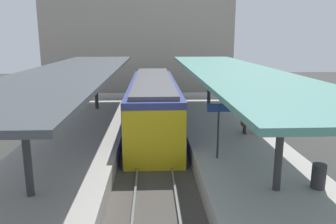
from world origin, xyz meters
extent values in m
plane|color=#383835|center=(0.00, 0.00, 0.00)|extent=(80.00, 80.00, 0.00)
cube|color=#ADA8A0|center=(-3.80, 0.00, 0.50)|extent=(4.40, 28.00, 1.00)
cube|color=#ADA8A0|center=(3.80, 0.00, 0.50)|extent=(4.40, 28.00, 1.00)
cube|color=#4C4742|center=(0.00, 0.00, 0.10)|extent=(3.20, 28.00, 0.20)
cube|color=slate|center=(-0.72, 0.00, 0.27)|extent=(0.08, 28.00, 0.14)
cube|color=slate|center=(0.72, 0.00, 0.27)|extent=(0.08, 28.00, 0.14)
cube|color=#38428C|center=(0.00, 5.48, 1.65)|extent=(2.70, 13.47, 2.90)
cube|color=yellow|center=(0.00, -1.28, 1.50)|extent=(2.65, 0.08, 2.60)
cube|color=black|center=(-1.37, 5.48, 2.00)|extent=(0.04, 12.39, 0.76)
cube|color=black|center=(1.37, 5.48, 2.00)|extent=(0.04, 12.39, 0.76)
cube|color=#515156|center=(0.00, 5.48, 3.20)|extent=(2.16, 12.79, 0.20)
cylinder|color=#333335|center=(-3.80, -4.90, 2.53)|extent=(0.24, 0.24, 3.07)
cylinder|color=#333335|center=(-3.80, 7.70, 2.53)|extent=(0.24, 0.24, 3.07)
cube|color=#3D4247|center=(-3.80, 1.40, 4.15)|extent=(4.18, 21.00, 0.16)
cylinder|color=#333335|center=(3.80, -4.90, 2.52)|extent=(0.24, 0.24, 3.05)
cylinder|color=#333335|center=(3.80, 7.70, 2.52)|extent=(0.24, 0.24, 3.05)
cube|color=slate|center=(3.80, 1.40, 4.13)|extent=(4.18, 21.00, 0.16)
cube|color=black|center=(4.51, 1.34, 1.20)|extent=(0.08, 0.32, 0.40)
cube|color=black|center=(5.61, 1.34, 1.20)|extent=(0.08, 0.32, 0.40)
cube|color=#4C3823|center=(5.06, 1.34, 1.43)|extent=(1.40, 0.40, 0.06)
cube|color=#4C3823|center=(5.06, 1.52, 1.66)|extent=(1.40, 0.06, 0.40)
cylinder|color=#262628|center=(2.49, -2.01, 2.10)|extent=(0.08, 0.08, 2.20)
cube|color=navy|center=(2.49, -2.01, 3.05)|extent=(0.90, 0.06, 0.32)
cylinder|color=#2D2D30|center=(5.17, -4.84, 1.40)|extent=(0.44, 0.44, 0.80)
cylinder|color=#998460|center=(5.41, 6.90, 1.45)|extent=(0.28, 0.28, 0.89)
cylinder|color=#7A337A|center=(5.41, 6.90, 2.19)|extent=(0.36, 0.36, 0.59)
sphere|color=tan|center=(5.41, 6.90, 2.59)|extent=(0.22, 0.22, 0.22)
cube|color=#A89E8E|center=(-1.30, 20.00, 5.50)|extent=(18.00, 6.00, 11.00)
camera|label=1|loc=(-0.09, -14.36, 5.70)|focal=35.38mm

